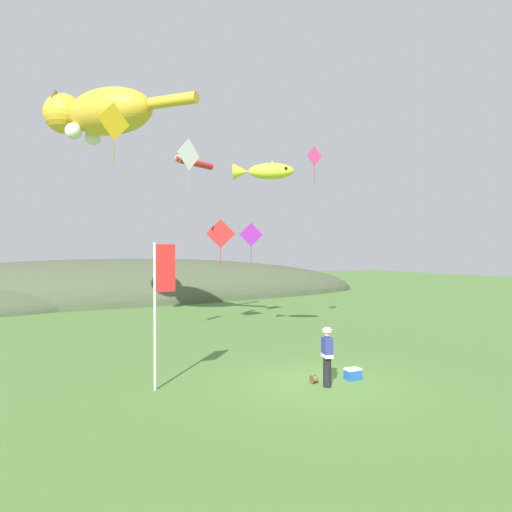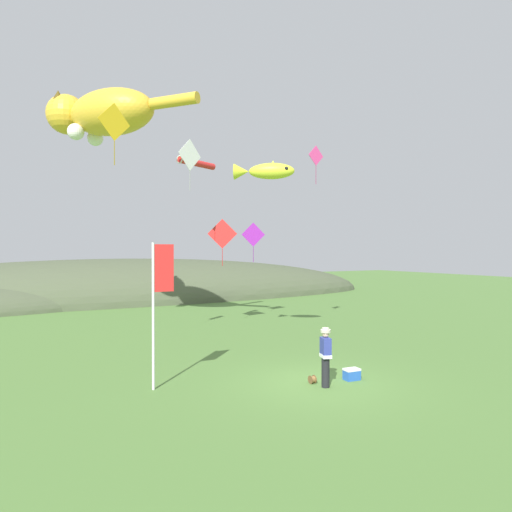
{
  "view_description": "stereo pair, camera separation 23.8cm",
  "coord_description": "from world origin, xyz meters",
  "px_view_note": "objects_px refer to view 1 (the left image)",
  "views": [
    {
      "loc": [
        -8.54,
        -11.17,
        4.07
      ],
      "look_at": [
        0.0,
        4.0,
        3.87
      ],
      "focal_mm": 32.0,
      "sensor_mm": 36.0,
      "label": 1
    },
    {
      "loc": [
        -8.33,
        -11.28,
        4.07
      ],
      "look_at": [
        0.0,
        4.0,
        3.87
      ],
      "focal_mm": 32.0,
      "sensor_mm": 36.0,
      "label": 2
    }
  ],
  "objects_px": {
    "kite_tube_streamer": "(195,163)",
    "kite_diamond_red": "(221,234)",
    "festival_attendant": "(327,355)",
    "kite_giant_cat": "(100,113)",
    "festival_banner_pole": "(160,293)",
    "kite_diamond_pink": "(314,156)",
    "kite_diamond_gold": "(114,122)",
    "kite_fish_windsock": "(264,171)",
    "kite_spool": "(314,379)",
    "kite_diamond_violet": "(251,235)",
    "picnic_cooler": "(353,374)",
    "kite_diamond_white": "(189,155)"
  },
  "relations": [
    {
      "from": "kite_fish_windsock",
      "to": "kite_tube_streamer",
      "type": "bearing_deg",
      "value": 95.04
    },
    {
      "from": "kite_diamond_red",
      "to": "kite_diamond_pink",
      "type": "distance_m",
      "value": 6.14
    },
    {
      "from": "kite_fish_windsock",
      "to": "kite_spool",
      "type": "bearing_deg",
      "value": -104.79
    },
    {
      "from": "kite_tube_streamer",
      "to": "kite_diamond_gold",
      "type": "distance_m",
      "value": 8.07
    },
    {
      "from": "kite_diamond_gold",
      "to": "kite_diamond_white",
      "type": "bearing_deg",
      "value": 27.72
    },
    {
      "from": "kite_tube_streamer",
      "to": "kite_diamond_red",
      "type": "bearing_deg",
      "value": -68.02
    },
    {
      "from": "kite_tube_streamer",
      "to": "kite_diamond_pink",
      "type": "height_order",
      "value": "kite_diamond_pink"
    },
    {
      "from": "picnic_cooler",
      "to": "kite_tube_streamer",
      "type": "distance_m",
      "value": 15.0
    },
    {
      "from": "festival_attendant",
      "to": "festival_banner_pole",
      "type": "height_order",
      "value": "festival_banner_pole"
    },
    {
      "from": "kite_diamond_red",
      "to": "kite_diamond_gold",
      "type": "height_order",
      "value": "kite_diamond_gold"
    },
    {
      "from": "kite_fish_windsock",
      "to": "kite_diamond_red",
      "type": "bearing_deg",
      "value": 88.17
    },
    {
      "from": "festival_banner_pole",
      "to": "kite_fish_windsock",
      "type": "relative_size",
      "value": 1.7
    },
    {
      "from": "festival_banner_pole",
      "to": "kite_giant_cat",
      "type": "bearing_deg",
      "value": 89.05
    },
    {
      "from": "kite_giant_cat",
      "to": "kite_diamond_red",
      "type": "bearing_deg",
      "value": -14.61
    },
    {
      "from": "picnic_cooler",
      "to": "kite_giant_cat",
      "type": "xyz_separation_m",
      "value": [
        -5.45,
        11.94,
        10.52
      ]
    },
    {
      "from": "kite_diamond_gold",
      "to": "kite_diamond_white",
      "type": "height_order",
      "value": "kite_diamond_gold"
    },
    {
      "from": "kite_diamond_red",
      "to": "kite_diamond_violet",
      "type": "height_order",
      "value": "kite_diamond_red"
    },
    {
      "from": "festival_attendant",
      "to": "kite_fish_windsock",
      "type": "xyz_separation_m",
      "value": [
        1.32,
        5.96,
        6.5
      ]
    },
    {
      "from": "picnic_cooler",
      "to": "kite_diamond_pink",
      "type": "xyz_separation_m",
      "value": [
        3.72,
        7.02,
        8.5
      ]
    },
    {
      "from": "kite_spool",
      "to": "festival_banner_pole",
      "type": "height_order",
      "value": "festival_banner_pole"
    },
    {
      "from": "festival_attendant",
      "to": "kite_diamond_red",
      "type": "xyz_separation_m",
      "value": [
        1.47,
        10.67,
        3.98
      ]
    },
    {
      "from": "kite_fish_windsock",
      "to": "kite_diamond_gold",
      "type": "relative_size",
      "value": 1.09
    },
    {
      "from": "festival_attendant",
      "to": "kite_giant_cat",
      "type": "height_order",
      "value": "kite_giant_cat"
    },
    {
      "from": "festival_attendant",
      "to": "kite_diamond_pink",
      "type": "relative_size",
      "value": 0.94
    },
    {
      "from": "kite_giant_cat",
      "to": "kite_diamond_pink",
      "type": "height_order",
      "value": "kite_giant_cat"
    },
    {
      "from": "festival_attendant",
      "to": "kite_fish_windsock",
      "type": "bearing_deg",
      "value": 77.53
    },
    {
      "from": "kite_diamond_violet",
      "to": "festival_attendant",
      "type": "bearing_deg",
      "value": -108.88
    },
    {
      "from": "picnic_cooler",
      "to": "kite_diamond_white",
      "type": "xyz_separation_m",
      "value": [
        -2.29,
        8.31,
        8.18
      ]
    },
    {
      "from": "kite_diamond_red",
      "to": "kite_diamond_white",
      "type": "distance_m",
      "value": 4.79
    },
    {
      "from": "kite_diamond_gold",
      "to": "kite_diamond_white",
      "type": "xyz_separation_m",
      "value": [
        3.69,
        1.94,
        -0.49
      ]
    },
    {
      "from": "festival_banner_pole",
      "to": "kite_diamond_gold",
      "type": "bearing_deg",
      "value": 94.78
    },
    {
      "from": "festival_attendant",
      "to": "kite_giant_cat",
      "type": "relative_size",
      "value": 0.25
    },
    {
      "from": "festival_banner_pole",
      "to": "kite_diamond_violet",
      "type": "height_order",
      "value": "kite_diamond_violet"
    },
    {
      "from": "kite_giant_cat",
      "to": "kite_fish_windsock",
      "type": "xyz_separation_m",
      "value": [
        5.58,
        -6.2,
        -3.25
      ]
    },
    {
      "from": "kite_spool",
      "to": "kite_diamond_red",
      "type": "bearing_deg",
      "value": 81.1
    },
    {
      "from": "kite_fish_windsock",
      "to": "kite_diamond_pink",
      "type": "distance_m",
      "value": 4.0
    },
    {
      "from": "kite_giant_cat",
      "to": "kite_diamond_violet",
      "type": "xyz_separation_m",
      "value": [
        8.53,
        0.34,
        -5.71
      ]
    },
    {
      "from": "kite_spool",
      "to": "kite_fish_windsock",
      "type": "relative_size",
      "value": 0.1
    },
    {
      "from": "kite_spool",
      "to": "kite_fish_windsock",
      "type": "height_order",
      "value": "kite_fish_windsock"
    },
    {
      "from": "kite_giant_cat",
      "to": "festival_attendant",
      "type": "bearing_deg",
      "value": -70.7
    },
    {
      "from": "festival_banner_pole",
      "to": "kite_diamond_pink",
      "type": "bearing_deg",
      "value": 28.28
    },
    {
      "from": "festival_banner_pole",
      "to": "kite_diamond_pink",
      "type": "relative_size",
      "value": 2.29
    },
    {
      "from": "kite_tube_streamer",
      "to": "kite_diamond_gold",
      "type": "relative_size",
      "value": 1.11
    },
    {
      "from": "kite_fish_windsock",
      "to": "picnic_cooler",
      "type": "bearing_deg",
      "value": -91.24
    },
    {
      "from": "festival_attendant",
      "to": "kite_giant_cat",
      "type": "bearing_deg",
      "value": 109.3
    },
    {
      "from": "kite_diamond_red",
      "to": "kite_diamond_violet",
      "type": "distance_m",
      "value": 3.35
    },
    {
      "from": "festival_banner_pole",
      "to": "kite_diamond_violet",
      "type": "relative_size",
      "value": 1.87
    },
    {
      "from": "festival_banner_pole",
      "to": "kite_tube_streamer",
      "type": "bearing_deg",
      "value": 63.25
    },
    {
      "from": "kite_tube_streamer",
      "to": "kite_spool",
      "type": "bearing_deg",
      "value": -94.16
    },
    {
      "from": "festival_attendant",
      "to": "kite_spool",
      "type": "bearing_deg",
      "value": 104.16
    }
  ]
}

